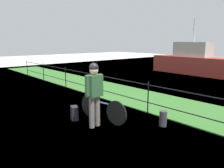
% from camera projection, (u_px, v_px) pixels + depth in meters
% --- Properties ---
extents(ground_plane, '(60.00, 60.00, 0.00)m').
position_uv_depth(ground_plane, '(62.00, 119.00, 6.26)').
color(ground_plane, beige).
extents(grass_strip, '(27.00, 2.40, 0.03)m').
position_uv_depth(grass_strip, '(142.00, 98.00, 8.49)').
color(grass_strip, '#38702D').
rests_on(grass_strip, ground).
extents(iron_fence, '(18.04, 0.04, 1.00)m').
position_uv_depth(iron_fence, '(120.00, 88.00, 7.60)').
color(iron_fence, black).
rests_on(iron_fence, ground).
extents(bicycle_main, '(1.69, 0.30, 0.67)m').
position_uv_depth(bicycle_main, '(102.00, 108.00, 6.09)').
color(bicycle_main, black).
rests_on(bicycle_main, ground).
extents(wooden_crate, '(0.40, 0.30, 0.29)m').
position_uv_depth(wooden_crate, '(92.00, 90.00, 6.24)').
color(wooden_crate, '#A87F51').
rests_on(wooden_crate, bicycle_main).
extents(terrier_dog, '(0.32, 0.18, 0.18)m').
position_uv_depth(terrier_dog, '(93.00, 83.00, 6.18)').
color(terrier_dog, silver).
rests_on(terrier_dog, wooden_crate).
extents(cyclist_person, '(0.31, 0.54, 1.68)m').
position_uv_depth(cyclist_person, '(94.00, 89.00, 5.52)').
color(cyclist_person, slate).
rests_on(cyclist_person, ground).
extents(backpack_on_paving, '(0.32, 0.27, 0.40)m').
position_uv_depth(backpack_on_paving, '(74.00, 113.00, 6.16)').
color(backpack_on_paving, black).
rests_on(backpack_on_paving, ground).
extents(mooring_bollard, '(0.20, 0.20, 0.41)m').
position_uv_depth(mooring_bollard, '(163.00, 119.00, 5.70)').
color(mooring_bollard, '#38383D').
rests_on(mooring_bollard, ground).
extents(moored_boat_near, '(5.59, 1.90, 3.78)m').
position_uv_depth(moored_boat_near, '(192.00, 62.00, 15.07)').
color(moored_boat_near, '#9E3328').
rests_on(moored_boat_near, ground).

